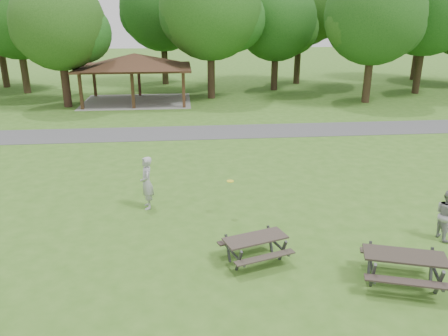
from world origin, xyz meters
The scene contains 17 objects.
ground centered at (0.00, 0.00, 0.00)m, with size 160.00×160.00×0.00m, color #38641C.
asphalt_path centered at (0.00, 14.00, 0.01)m, with size 120.00×3.20×0.02m, color #454547.
pavilion centered at (-4.00, 24.00, 3.06)m, with size 8.60×7.01×3.76m.
tree_row_c centered at (-13.90, 29.03, 6.54)m, with size 8.19×7.80×10.67m.
tree_row_d centered at (-8.92, 22.53, 5.77)m, with size 6.93×6.60×9.27m.
tree_row_e centered at (2.10, 25.03, 6.78)m, with size 8.40×8.00×11.02m.
tree_row_f centered at (8.09, 28.53, 5.84)m, with size 7.35×7.00×9.55m.
tree_row_g centered at (14.09, 22.03, 6.33)m, with size 7.77×7.40×10.25m.
tree_row_h centered at (20.10, 25.53, 7.03)m, with size 8.61×8.20×11.37m.
tree_deep_b centered at (-1.90, 33.03, 6.89)m, with size 8.40×8.00×11.13m.
tree_deep_c centered at (11.10, 32.03, 7.44)m, with size 8.82×8.40×11.90m.
tree_deep_d centered at (24.10, 33.53, 7.03)m, with size 8.40×8.00×11.27m.
picnic_table_middle centered at (1.47, -0.31, 0.57)m, with size 2.13×1.90×0.77m.
picnic_table_far centered at (5.09, -1.80, 0.65)m, with size 2.44×2.18×0.88m.
frisbee_in_flight centered at (1.08, 2.64, 1.31)m, with size 0.32×0.32×0.02m.
frisbee_thrower centered at (-1.81, 3.63, 0.97)m, with size 0.70×0.46×1.93m, color #A2A2A4.
frisbee_catcher centered at (7.58, 0.43, 0.81)m, with size 0.79×0.61×1.62m, color gray.
Camera 1 is at (-0.47, -11.05, 6.69)m, focal length 35.00 mm.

